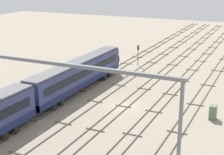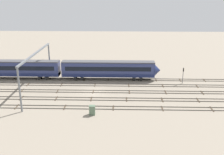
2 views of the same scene
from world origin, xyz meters
TOP-DOWN VIEW (x-y plane):
  - ground_plane at (0.00, 0.00)m, footprint 191.84×191.84m
  - track_near_foreground at (0.00, -8.97)m, footprint 175.84×2.40m
  - track_second_near at (-0.00, -4.48)m, footprint 175.84×2.40m
  - track_middle at (-0.00, 0.00)m, footprint 175.84×2.40m
  - track_second_far at (-0.00, 4.48)m, footprint 175.84×2.40m
  - track_with_train at (0.00, 8.97)m, footprint 175.84×2.40m
  - overhead_gantry at (-12.78, 0.06)m, footprint 0.40×22.98m
  - signal_light_trackside_approach at (21.96, 6.34)m, footprint 0.31×0.32m
  - relay_cabinet at (0.98, -12.01)m, footprint 1.10×0.85m

SIDE VIEW (x-z plane):
  - ground_plane at x=0.00m, z-range 0.00..0.00m
  - track_with_train at x=0.00m, z-range -0.01..0.15m
  - track_second_near at x=0.00m, z-range -0.01..0.15m
  - track_middle at x=0.00m, z-range -0.01..0.15m
  - track_second_far at x=0.00m, z-range -0.01..0.15m
  - track_near_foreground at x=0.00m, z-range -0.01..0.15m
  - relay_cabinet at x=0.98m, z-range 0.00..1.84m
  - signal_light_trackside_approach at x=21.96m, z-range 0.66..4.74m
  - overhead_gantry at x=-12.78m, z-range 2.50..11.67m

